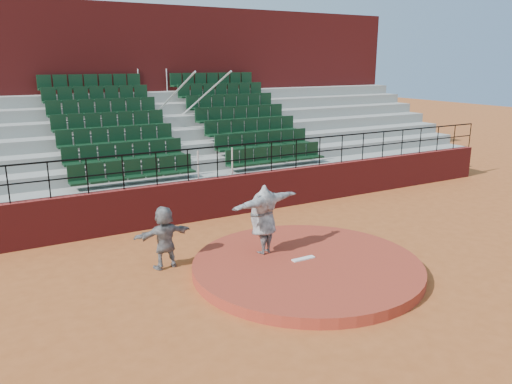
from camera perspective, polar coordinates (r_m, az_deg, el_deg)
ground at (r=12.25m, az=5.81°, el=-8.97°), size 90.00×90.00×0.00m
pitchers_mound at (r=12.20m, az=5.83°, el=-8.43°), size 5.50×5.50×0.25m
pitching_rubber at (r=12.26m, az=5.44°, el=-7.60°), size 0.60×0.15×0.03m
boundary_wall at (r=16.13m, az=-4.36°, el=-0.60°), size 24.00×0.30×1.30m
wall_railing at (r=15.82m, az=-4.45°, el=4.22°), size 24.04×0.05×1.03m
seating_deck at (r=19.24m, az=-9.03°, el=4.22°), size 24.00×5.97×4.63m
press_box_facade at (r=22.72m, az=-12.82°, el=10.97°), size 24.00×3.00×7.10m
pitcher at (r=12.32m, az=0.84°, el=-3.12°), size 2.24×1.12×1.76m
fielder at (r=12.31m, az=-10.42°, el=-5.10°), size 1.47×0.54×1.56m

